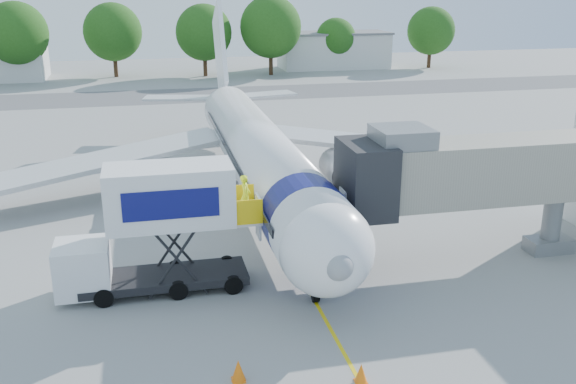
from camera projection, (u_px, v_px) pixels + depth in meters
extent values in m
plane|color=#989896|center=(271.00, 221.00, 35.37)|extent=(160.00, 160.00, 0.00)
cube|color=yellow|center=(271.00, 221.00, 35.37)|extent=(0.15, 70.00, 0.01)
cube|color=#59595B|center=(200.00, 95.00, 74.26)|extent=(120.00, 10.00, 0.01)
cylinder|color=white|center=(260.00, 155.00, 37.20)|extent=(3.70, 28.00, 3.70)
sphere|color=white|center=(326.00, 249.00, 24.24)|extent=(3.70, 3.70, 3.70)
sphere|color=gray|center=(338.00, 266.00, 22.80)|extent=(1.10, 1.10, 1.10)
cone|color=white|center=(223.00, 103.00, 52.94)|extent=(3.70, 6.00, 3.70)
cube|color=white|center=(220.00, 50.00, 52.55)|extent=(0.35, 7.26, 8.29)
cube|color=silver|center=(384.00, 144.00, 42.54)|extent=(16.17, 9.32, 1.42)
cube|color=silver|center=(104.00, 160.00, 38.79)|extent=(16.17, 9.32, 1.42)
cylinder|color=#999BA0|center=(342.00, 170.00, 40.27)|extent=(2.10, 3.60, 2.10)
cylinder|color=#999BA0|center=(165.00, 182.00, 37.98)|extent=(2.10, 3.60, 2.10)
cube|color=black|center=(329.00, 241.00, 23.82)|extent=(2.60, 1.39, 0.81)
cylinder|color=#0D0F5C|center=(307.00, 221.00, 27.02)|extent=(3.73, 2.00, 3.73)
cylinder|color=silver|center=(315.00, 285.00, 26.33)|extent=(0.16, 0.16, 1.50)
cylinder|color=black|center=(315.00, 295.00, 26.47)|extent=(0.25, 0.64, 0.64)
cylinder|color=black|center=(292.00, 179.00, 41.32)|extent=(0.35, 0.90, 0.90)
cylinder|color=black|center=(211.00, 185.00, 40.24)|extent=(0.35, 0.90, 0.90)
cube|color=#9E9887|center=(492.00, 170.00, 29.38)|extent=(13.60, 2.60, 2.80)
cube|color=black|center=(366.00, 178.00, 28.11)|extent=(2.00, 3.20, 3.20)
cube|color=slate|center=(402.00, 136.00, 27.87)|extent=(2.40, 2.40, 0.80)
cylinder|color=slate|center=(552.00, 223.00, 31.02)|extent=(0.90, 0.90, 3.00)
cube|color=slate|center=(548.00, 245.00, 31.38)|extent=(2.20, 1.20, 0.70)
cylinder|color=black|center=(532.00, 246.00, 31.19)|extent=(0.30, 0.70, 0.70)
cylinder|color=black|center=(565.00, 243.00, 31.57)|extent=(0.30, 0.70, 0.70)
cube|color=black|center=(165.00, 278.00, 27.46)|extent=(7.00, 2.30, 0.35)
cube|color=white|center=(83.00, 268.00, 26.52)|extent=(2.20, 2.20, 2.10)
cube|color=black|center=(82.00, 258.00, 26.38)|extent=(1.90, 2.10, 0.70)
cube|color=white|center=(169.00, 195.00, 26.38)|extent=(5.20, 2.40, 2.50)
cube|color=#0D0F5C|center=(171.00, 205.00, 25.25)|extent=(3.80, 0.04, 1.20)
cube|color=silver|center=(246.00, 217.00, 27.41)|extent=(1.10, 2.20, 0.10)
cube|color=yellow|center=(249.00, 213.00, 26.27)|extent=(1.10, 0.06, 1.10)
cube|color=yellow|center=(242.00, 197.00, 28.21)|extent=(1.10, 0.06, 1.10)
cylinder|color=black|center=(233.00, 285.00, 27.12)|extent=(0.80, 0.25, 0.80)
cylinder|color=black|center=(227.00, 265.00, 29.06)|extent=(0.80, 0.25, 0.80)
cylinder|color=black|center=(104.00, 298.00, 26.01)|extent=(0.80, 0.25, 0.80)
cylinder|color=black|center=(106.00, 276.00, 27.96)|extent=(0.80, 0.25, 0.80)
imported|color=#D3F019|center=(246.00, 196.00, 27.12)|extent=(0.58, 0.74, 1.80)
cone|color=orange|center=(361.00, 373.00, 21.14)|extent=(0.43, 0.43, 0.69)
cube|color=orange|center=(361.00, 381.00, 21.25)|extent=(0.39, 0.39, 0.04)
cone|color=orange|center=(238.00, 370.00, 21.21)|extent=(0.49, 0.49, 0.78)
cube|color=orange|center=(239.00, 380.00, 21.33)|extent=(0.44, 0.44, 0.04)
cube|color=silver|center=(334.00, 51.00, 96.58)|extent=(16.00, 7.00, 5.00)
cube|color=slate|center=(334.00, 33.00, 95.75)|extent=(16.40, 7.40, 0.30)
cylinder|color=#382314|center=(21.00, 68.00, 83.15)|extent=(0.56, 0.56, 3.61)
sphere|color=#225115|center=(16.00, 33.00, 81.76)|extent=(8.01, 8.01, 8.01)
cylinder|color=#382314|center=(115.00, 64.00, 87.62)|extent=(0.56, 0.56, 3.49)
sphere|color=#225115|center=(113.00, 32.00, 86.27)|extent=(7.77, 7.77, 7.77)
cylinder|color=#382314|center=(205.00, 64.00, 88.31)|extent=(0.56, 0.56, 3.43)
sphere|color=#225115|center=(204.00, 32.00, 86.99)|extent=(7.61, 7.61, 7.61)
cylinder|color=#382314|center=(271.00, 61.00, 89.45)|extent=(0.56, 0.56, 3.79)
sphere|color=#225115|center=(271.00, 27.00, 87.99)|extent=(8.43, 8.43, 8.43)
cylinder|color=#382314|center=(335.00, 60.00, 95.53)|extent=(0.56, 0.56, 2.63)
sphere|color=#225115|center=(336.00, 38.00, 94.52)|extent=(5.85, 5.85, 5.85)
cylinder|color=#382314|center=(429.00, 57.00, 96.77)|extent=(0.56, 0.56, 3.18)
sphere|color=#225115|center=(431.00, 31.00, 95.55)|extent=(7.06, 7.06, 7.06)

